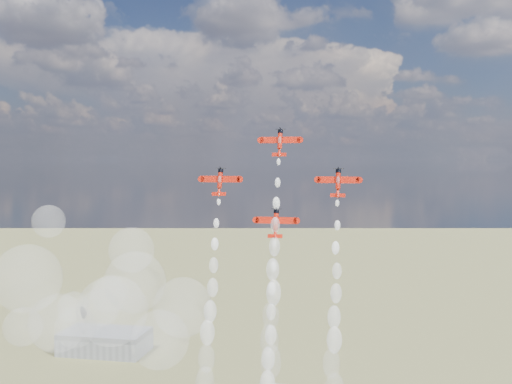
{
  "coord_description": "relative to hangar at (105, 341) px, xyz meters",
  "views": [
    {
      "loc": [
        35.47,
        -146.7,
        114.67
      ],
      "look_at": [
        4.45,
        12.02,
        105.9
      ],
      "focal_mm": 42.0,
      "sensor_mm": 36.0,
      "label": 1
    }
  ],
  "objects": [
    {
      "name": "drifted_smoke_cloud",
      "position": [
        74.03,
        -157.62,
        64.96
      ],
      "size": [
        69.56,
        37.92,
        47.03
      ],
      "color": "white",
      "rests_on": "ground"
    },
    {
      "name": "plane_slot",
      "position": [
        130.45,
        -171.44,
        91.48
      ],
      "size": [
        10.99,
        4.54,
        7.63
      ],
      "rotation": [
        1.26,
        0.0,
        0.0
      ],
      "color": "#B91809",
      "rests_on": "ground"
    },
    {
      "name": "plane_right",
      "position": [
        146.51,
        -168.05,
        102.2
      ],
      "size": [
        10.99,
        4.54,
        7.63
      ],
      "rotation": [
        1.26,
        0.0,
        0.0
      ],
      "color": "#B91809",
      "rests_on": "ground"
    },
    {
      "name": "smoke_trail_left",
      "position": [
        114.36,
        -182.28,
        56.96
      ],
      "size": [
        5.18,
        18.69,
        53.49
      ],
      "color": "white",
      "rests_on": "plane_left"
    },
    {
      "name": "plane_left",
      "position": [
        114.38,
        -168.05,
        102.2
      ],
      "size": [
        10.99,
        4.54,
        7.63
      ],
      "rotation": [
        1.26,
        0.0,
        0.0
      ],
      "color": "#B91809",
      "rests_on": "ground"
    },
    {
      "name": "hangar",
      "position": [
        0.0,
        0.0,
        0.0
      ],
      "size": [
        50.0,
        28.0,
        13.0
      ],
      "color": "gray",
      "rests_on": "ground"
    },
    {
      "name": "plane_lead",
      "position": [
        130.45,
        -164.66,
        112.92
      ],
      "size": [
        10.99,
        4.54,
        7.63
      ],
      "rotation": [
        1.26,
        0.0,
        0.0
      ],
      "color": "#B91809",
      "rests_on": "ground"
    },
    {
      "name": "smoke_trail_lead",
      "position": [
        130.58,
        -178.84,
        67.84
      ],
      "size": [
        5.62,
        19.09,
        52.86
      ],
      "color": "white",
      "rests_on": "plane_lead"
    },
    {
      "name": "smoke_trail_right",
      "position": [
        146.47,
        -182.09,
        57.31
      ],
      "size": [
        5.56,
        18.66,
        52.96
      ],
      "color": "white",
      "rests_on": "plane_right"
    }
  ]
}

